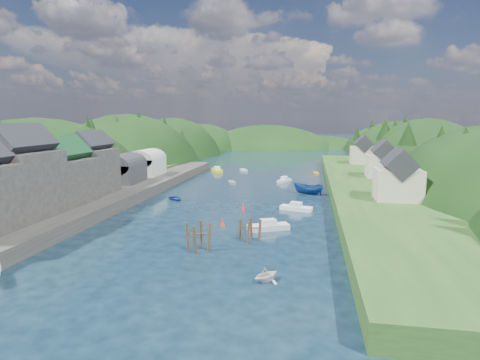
% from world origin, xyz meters
% --- Properties ---
extents(ground, '(600.00, 600.00, 0.00)m').
position_xyz_m(ground, '(0.00, 50.00, 0.00)').
color(ground, black).
rests_on(ground, ground).
extents(hillside_left, '(44.00, 245.56, 52.00)m').
position_xyz_m(hillside_left, '(-45.00, 75.00, -8.03)').
color(hillside_left, black).
rests_on(hillside_left, ground).
extents(hillside_right, '(36.00, 245.56, 48.00)m').
position_xyz_m(hillside_right, '(45.00, 75.00, -7.41)').
color(hillside_right, black).
rests_on(hillside_right, ground).
extents(far_hills, '(103.00, 68.00, 44.00)m').
position_xyz_m(far_hills, '(1.22, 174.01, -10.80)').
color(far_hills, black).
rests_on(far_hills, ground).
extents(hill_trees, '(91.44, 147.31, 12.35)m').
position_xyz_m(hill_trees, '(0.20, 64.76, 11.16)').
color(hill_trees, black).
rests_on(hill_trees, ground).
extents(quay_left, '(12.00, 110.00, 2.00)m').
position_xyz_m(quay_left, '(-24.00, 20.00, 1.00)').
color(quay_left, '#2D2B28').
rests_on(quay_left, ground).
extents(terrace_left_grass, '(12.00, 110.00, 2.50)m').
position_xyz_m(terrace_left_grass, '(-31.00, 20.00, 1.25)').
color(terrace_left_grass, '#234719').
rests_on(terrace_left_grass, ground).
extents(quayside_buildings, '(8.00, 35.84, 12.90)m').
position_xyz_m(quayside_buildings, '(-26.00, 6.39, 7.09)').
color(quayside_buildings, '#2D2B28').
rests_on(quayside_buildings, quay_left).
extents(boat_sheds, '(7.00, 21.00, 7.50)m').
position_xyz_m(boat_sheds, '(-26.00, 39.00, 5.27)').
color(boat_sheds, '#2D2D30').
rests_on(boat_sheds, quay_left).
extents(terrace_right, '(16.00, 120.00, 2.40)m').
position_xyz_m(terrace_right, '(25.00, 40.00, 1.20)').
color(terrace_right, '#234719').
rests_on(terrace_right, ground).
extents(right_bank_cottages, '(9.00, 59.24, 8.41)m').
position_xyz_m(right_bank_cottages, '(28.00, 48.33, 5.84)').
color(right_bank_cottages, beige).
rests_on(right_bank_cottages, terrace_right).
extents(piling_cluster_near, '(3.12, 2.92, 3.93)m').
position_xyz_m(piling_cluster_near, '(0.11, -1.14, 1.40)').
color(piling_cluster_near, '#382314').
rests_on(piling_cluster_near, ground).
extents(piling_cluster_far, '(2.99, 2.81, 3.35)m').
position_xyz_m(piling_cluster_far, '(5.53, 3.86, 1.11)').
color(piling_cluster_far, '#382314').
rests_on(piling_cluster_far, ground).
extents(channel_buoy_near, '(0.70, 0.70, 1.10)m').
position_xyz_m(channel_buoy_near, '(0.55, 10.15, 0.48)').
color(channel_buoy_near, red).
rests_on(channel_buoy_near, ground).
extents(channel_buoy_far, '(0.70, 0.70, 1.10)m').
position_xyz_m(channel_buoy_far, '(1.85, 20.67, 0.48)').
color(channel_buoy_far, red).
rests_on(channel_buoy_far, ground).
extents(moored_boats, '(35.54, 88.85, 2.49)m').
position_xyz_m(moored_boats, '(1.32, 26.45, 0.71)').
color(moored_boats, silver).
rests_on(moored_boats, ground).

